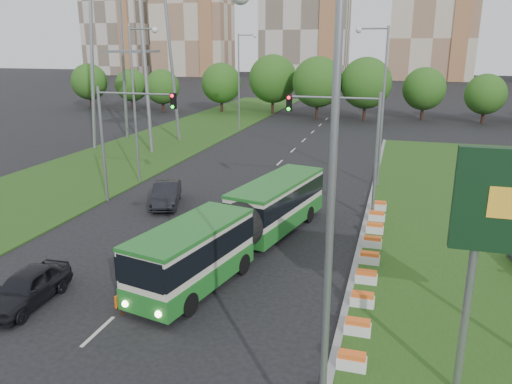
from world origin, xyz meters
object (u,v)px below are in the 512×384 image
(articulated_bus, at_px, (241,224))
(traffic_mast_median, at_px, (351,135))
(traffic_mast_left, at_px, (122,127))
(pedestrian, at_px, (123,296))
(car_left_near, at_px, (27,288))
(shopping_trolley, at_px, (120,302))
(car_left_far, at_px, (166,194))

(articulated_bus, bearing_deg, traffic_mast_median, 68.53)
(traffic_mast_left, bearing_deg, pedestrian, -60.40)
(traffic_mast_left, relative_size, car_left_near, 1.77)
(pedestrian, bearing_deg, shopping_trolley, 61.35)
(traffic_mast_left, xyz_separation_m, pedestrian, (7.66, -13.48, -4.58))
(articulated_bus, xyz_separation_m, pedestrian, (-2.75, -7.32, -0.87))
(articulated_bus, bearing_deg, car_left_near, -120.21)
(pedestrian, height_order, shopping_trolley, pedestrian)
(articulated_bus, xyz_separation_m, shopping_trolley, (-3.15, -7.01, -1.36))
(car_left_near, bearing_deg, traffic_mast_median, 49.24)
(articulated_bus, height_order, shopping_trolley, articulated_bus)
(traffic_mast_left, distance_m, articulated_bus, 12.65)
(car_left_far, bearing_deg, traffic_mast_left, 165.29)
(car_left_near, relative_size, pedestrian, 2.93)
(traffic_mast_median, bearing_deg, car_left_near, -128.38)
(car_left_near, height_order, shopping_trolley, car_left_near)
(traffic_mast_median, height_order, pedestrian, traffic_mast_median)
(traffic_mast_left, distance_m, car_left_near, 15.06)
(articulated_bus, bearing_deg, pedestrian, -98.47)
(traffic_mast_left, height_order, car_left_far, traffic_mast_left)
(articulated_bus, bearing_deg, traffic_mast_left, 161.48)
(shopping_trolley, bearing_deg, car_left_far, 116.02)
(car_left_near, xyz_separation_m, car_left_far, (-0.42, 14.20, 0.02))
(traffic_mast_left, bearing_deg, traffic_mast_median, 3.77)
(articulated_bus, distance_m, car_left_far, 9.91)
(traffic_mast_median, xyz_separation_m, shopping_trolley, (-7.90, -14.16, -5.07))
(traffic_mast_left, relative_size, articulated_bus, 0.49)
(traffic_mast_left, xyz_separation_m, car_left_far, (2.89, 0.24, -4.56))
(pedestrian, bearing_deg, articulated_bus, -10.92)
(traffic_mast_median, distance_m, shopping_trolley, 16.99)
(traffic_mast_left, bearing_deg, articulated_bus, -30.61)
(car_left_near, height_order, car_left_far, car_left_far)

